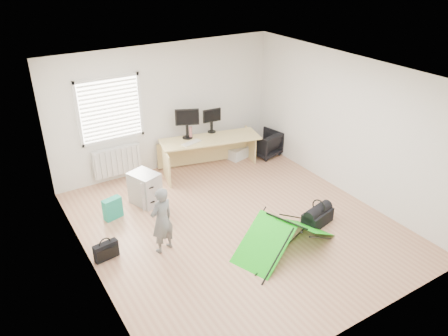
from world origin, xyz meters
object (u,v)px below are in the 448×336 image
person (162,220)px  filing_cabinet (145,188)px  monitor_right (212,124)px  duffel_bag (317,218)px  monitor_left (187,127)px  thermos (191,132)px  laptop_bag (106,251)px  office_chair (265,144)px  storage_crate (238,153)px  desk (210,154)px  kite (285,235)px

person → filing_cabinet: bearing=-117.7°
monitor_right → duffel_bag: size_ratio=0.71×
monitor_left → thermos: (0.07, -0.01, -0.12)m
filing_cabinet → thermos: bearing=10.7°
thermos → laptop_bag: thermos is taller
office_chair → duffel_bag: office_chair is taller
storage_crate → duffel_bag: duffel_bag is taller
desk → duffel_bag: size_ratio=3.62×
monitor_right → thermos: bearing=-173.0°
person → duffel_bag: 2.77m
desk → storage_crate: (0.81, 0.15, -0.24)m
filing_cabinet → storage_crate: 2.69m
filing_cabinet → monitor_left: monitor_left is taller
storage_crate → desk: bearing=-169.5°
filing_cabinet → duffel_bag: (2.31, -2.26, -0.19)m
monitor_right → storage_crate: 1.01m
laptop_bag → thermos: bearing=30.1°
monitor_left → thermos: bearing=13.8°
thermos → kite: 3.41m
thermos → office_chair: bearing=-10.4°
kite → duffel_bag: size_ratio=2.92×
office_chair → person: size_ratio=0.55×
office_chair → thermos: bearing=-22.5°
kite → laptop_bag: kite is taller
office_chair → storage_crate: bearing=-29.9°
person → storage_crate: (2.90, 2.24, -0.45)m
monitor_right → person: size_ratio=0.36×
filing_cabinet → duffel_bag: 3.24m
monitor_right → person: bearing=-129.4°
monitor_right → laptop_bag: monitor_right is taller
kite → storage_crate: bearing=49.0°
filing_cabinet → laptop_bag: (-1.18, -1.23, -0.17)m
filing_cabinet → kite: bearing=-81.0°
monitor_left → duffel_bag: (0.94, -3.13, -0.84)m
desk → thermos: (-0.33, 0.27, 0.49)m
storage_crate → laptop_bag: laptop_bag is taller
desk → filing_cabinet: desk is taller
filing_cabinet → desk: bearing=-1.7°
filing_cabinet → storage_crate: bearing=-4.0°
desk → laptop_bag: (-2.95, -1.81, -0.22)m
desk → kite: bearing=-84.3°
thermos → storage_crate: 1.35m
monitor_left → thermos: 0.14m
thermos → desk: bearing=-39.9°
desk → laptop_bag: size_ratio=5.48×
monitor_right → kite: (-0.60, -3.39, -0.66)m
desk → office_chair: size_ratio=3.37×
storage_crate → monitor_right: bearing=166.5°
storage_crate → office_chair: bearing=-17.8°
person → storage_crate: bearing=-158.2°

